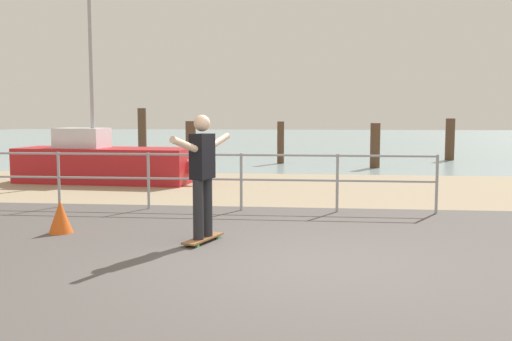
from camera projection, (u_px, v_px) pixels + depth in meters
The scene contains 13 objects.
ground_plane at pixel (286, 291), 5.60m from camera, with size 24.00×10.00×0.04m, color #514C49.
beach_strip at pixel (303, 188), 13.52m from camera, with size 24.00×6.00×0.04m, color tan.
sea_surface at pixel (312, 139), 41.23m from camera, with size 72.00×50.00×0.04m, color #849EA3.
railing_fence at pixel (148, 172), 10.37m from camera, with size 10.31×0.05×1.05m.
sailboat at pixel (111, 163), 14.40m from camera, with size 5.02×1.73×5.70m.
skateboard at pixel (203, 239), 7.67m from camera, with size 0.45×0.82×0.08m.
skateboarder at pixel (202, 169), 7.58m from camera, with size 0.56×1.40×1.65m.
groyne_post_0 at pixel (142, 131), 24.80m from camera, with size 0.37×0.37×2.02m, color #513826.
groyne_post_1 at pixel (191, 143), 20.06m from camera, with size 0.36×0.36×1.52m, color #513826.
groyne_post_2 at pixel (281, 143), 20.10m from camera, with size 0.24×0.24×1.50m, color #513826.
groyne_post_3 at pixel (375, 146), 18.43m from camera, with size 0.32×0.32×1.47m, color #513826.
groyne_post_4 at pixel (450, 140), 21.56m from camera, with size 0.34×0.34×1.60m, color #513826.
traffic_cone at pixel (60, 217), 8.27m from camera, with size 0.36×0.36×0.50m, color #E55919.
Camera 1 is at (0.27, -6.46, 1.73)m, focal length 39.92 mm.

